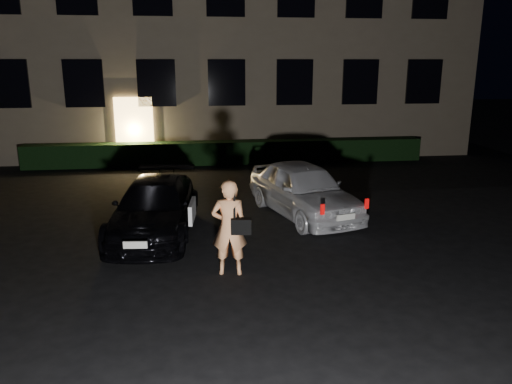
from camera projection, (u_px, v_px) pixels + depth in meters
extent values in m
plane|color=black|center=(272.00, 278.00, 9.01)|extent=(80.00, 80.00, 0.00)
cube|color=#695C4B|center=(219.00, 9.00, 21.87)|extent=(20.00, 8.00, 12.00)
cube|color=#FFCA6D|center=(135.00, 131.00, 18.75)|extent=(1.40, 0.10, 2.50)
cube|color=black|center=(9.00, 84.00, 17.78)|extent=(1.40, 0.10, 1.70)
cube|color=black|center=(84.00, 84.00, 18.10)|extent=(1.40, 0.10, 1.70)
cube|color=black|center=(157.00, 83.00, 18.42)|extent=(1.40, 0.10, 1.70)
cube|color=black|center=(227.00, 83.00, 18.74)|extent=(1.40, 0.10, 1.70)
cube|color=black|center=(295.00, 82.00, 19.05)|extent=(1.40, 0.10, 1.70)
cube|color=black|center=(360.00, 82.00, 19.37)|extent=(1.40, 0.10, 1.70)
cube|color=black|center=(424.00, 82.00, 19.69)|extent=(1.40, 0.10, 1.70)
cube|color=black|center=(229.00, 152.00, 18.97)|extent=(15.00, 0.70, 0.85)
imported|color=black|center=(155.00, 207.00, 11.22)|extent=(2.11, 4.33, 1.21)
cube|color=white|center=(192.00, 211.00, 10.46)|extent=(0.16, 0.87, 0.40)
cube|color=silver|center=(135.00, 245.00, 9.15)|extent=(0.44, 0.08, 0.14)
imported|color=silver|center=(303.00, 189.00, 12.52)|extent=(2.62, 4.26, 1.35)
cube|color=red|center=(323.00, 209.00, 10.61)|extent=(0.09, 0.07, 0.23)
cube|color=red|center=(367.00, 204.00, 11.03)|extent=(0.09, 0.07, 0.23)
cube|color=silver|center=(346.00, 217.00, 10.83)|extent=(0.45, 0.16, 0.13)
imported|color=#FFA96C|center=(229.00, 228.00, 8.99)|extent=(0.69, 0.50, 1.78)
cube|color=black|center=(241.00, 226.00, 8.86)|extent=(0.38, 0.20, 0.28)
cube|color=black|center=(234.00, 204.00, 8.79)|extent=(0.05, 0.06, 0.55)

